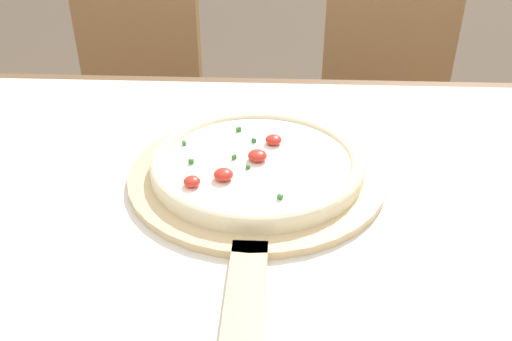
# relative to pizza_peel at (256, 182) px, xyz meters

# --- Properties ---
(dining_table) EXTENTS (1.48, 0.99, 0.77)m
(dining_table) POSITION_rel_pizza_peel_xyz_m (-0.03, -0.05, -0.11)
(dining_table) COLOR brown
(dining_table) RESTS_ON ground_plane
(towel_cloth) EXTENTS (1.40, 0.91, 0.00)m
(towel_cloth) POSITION_rel_pizza_peel_xyz_m (-0.03, -0.05, -0.01)
(towel_cloth) COLOR silver
(towel_cloth) RESTS_ON dining_table
(pizza_peel) EXTENTS (0.39, 0.63, 0.01)m
(pizza_peel) POSITION_rel_pizza_peel_xyz_m (0.00, 0.00, 0.00)
(pizza_peel) COLOR #D6B784
(pizza_peel) RESTS_ON towel_cloth
(pizza) EXTENTS (0.32, 0.32, 0.03)m
(pizza) POSITION_rel_pizza_peel_xyz_m (-0.00, 0.02, 0.02)
(pizza) COLOR beige
(pizza) RESTS_ON pizza_peel
(chair_left) EXTENTS (0.44, 0.44, 0.89)m
(chair_left) POSITION_rel_pizza_peel_xyz_m (-0.41, 0.80, -0.27)
(chair_left) COLOR #A37547
(chair_left) RESTS_ON ground_plane
(chair_right) EXTENTS (0.42, 0.42, 0.89)m
(chair_right) POSITION_rel_pizza_peel_xyz_m (0.34, 0.80, -0.27)
(chair_right) COLOR #A37547
(chair_right) RESTS_ON ground_plane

